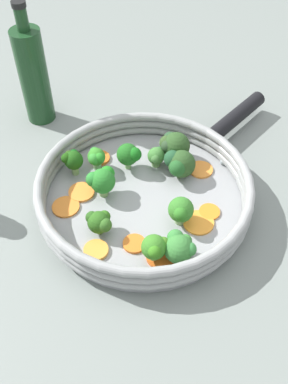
{
  "coord_description": "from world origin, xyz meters",
  "views": [
    {
      "loc": [
        0.11,
        0.45,
        0.54
      ],
      "look_at": [
        0.0,
        0.0,
        0.03
      ],
      "focal_mm": 42.0,
      "sensor_mm": 36.0,
      "label": 1
    }
  ],
  "objects_px": {
    "carrot_slice_0": "(100,158)",
    "broccoli_floret_1": "(130,155)",
    "carrot_slice_3": "(66,207)",
    "carrot_slice_7": "(134,244)",
    "carrot_slice_8": "(201,170)",
    "broccoli_floret_5": "(102,180)",
    "carrot_slice_5": "(199,223)",
    "skillet": "(144,201)",
    "carrot_slice_4": "(209,212)",
    "carrot_slice_2": "(96,250)",
    "oil_bottle": "(33,75)",
    "broccoli_floret_4": "(73,160)",
    "broccoli_floret_6": "(179,247)",
    "carrot_slice_1": "(81,192)",
    "broccoli_floret_3": "(181,211)",
    "broccoli_floret_9": "(96,157)",
    "broccoli_floret_0": "(179,164)",
    "carrot_slice_6": "(162,256)",
    "broccoli_floret_8": "(99,222)",
    "broccoli_floret_10": "(156,156)",
    "broccoli_floret_7": "(174,145)"
  },
  "relations": [
    {
      "from": "broccoli_floret_9",
      "to": "broccoli_floret_10",
      "type": "bearing_deg",
      "value": 171.23
    },
    {
      "from": "broccoli_floret_4",
      "to": "carrot_slice_5",
      "type": "bearing_deg",
      "value": 138.05
    },
    {
      "from": "carrot_slice_5",
      "to": "broccoli_floret_9",
      "type": "xyz_separation_m",
      "value": [
        0.13,
        -0.15,
        0.02
      ]
    },
    {
      "from": "carrot_slice_5",
      "to": "broccoli_floret_10",
      "type": "height_order",
      "value": "broccoli_floret_10"
    },
    {
      "from": "carrot_slice_8",
      "to": "broccoli_floret_7",
      "type": "bearing_deg",
      "value": -46.82
    },
    {
      "from": "carrot_slice_0",
      "to": "broccoli_floret_1",
      "type": "xyz_separation_m",
      "value": [
        -0.05,
        0.03,
        0.03
      ]
    },
    {
      "from": "carrot_slice_4",
      "to": "broccoli_floret_3",
      "type": "relative_size",
      "value": 0.68
    },
    {
      "from": "carrot_slice_4",
      "to": "broccoli_floret_5",
      "type": "height_order",
      "value": "broccoli_floret_5"
    },
    {
      "from": "carrot_slice_0",
      "to": "broccoli_floret_10",
      "type": "bearing_deg",
      "value": 157.96
    },
    {
      "from": "carrot_slice_3",
      "to": "broccoli_floret_5",
      "type": "height_order",
      "value": "broccoli_floret_5"
    },
    {
      "from": "broccoli_floret_0",
      "to": "carrot_slice_8",
      "type": "bearing_deg",
      "value": -176.51
    },
    {
      "from": "carrot_slice_5",
      "to": "broccoli_floret_8",
      "type": "xyz_separation_m",
      "value": [
        0.15,
        -0.02,
        0.02
      ]
    },
    {
      "from": "carrot_slice_6",
      "to": "broccoli_floret_1",
      "type": "distance_m",
      "value": 0.19
    },
    {
      "from": "broccoli_floret_8",
      "to": "oil_bottle",
      "type": "relative_size",
      "value": 0.17
    },
    {
      "from": "carrot_slice_0",
      "to": "broccoli_floret_4",
      "type": "xyz_separation_m",
      "value": [
        0.05,
        0.02,
        0.03
      ]
    },
    {
      "from": "carrot_slice_1",
      "to": "carrot_slice_3",
      "type": "relative_size",
      "value": 0.97
    },
    {
      "from": "carrot_slice_8",
      "to": "broccoli_floret_1",
      "type": "height_order",
      "value": "broccoli_floret_1"
    },
    {
      "from": "carrot_slice_3",
      "to": "carrot_slice_5",
      "type": "height_order",
      "value": "same"
    },
    {
      "from": "skillet",
      "to": "carrot_slice_1",
      "type": "height_order",
      "value": "carrot_slice_1"
    },
    {
      "from": "carrot_slice_0",
      "to": "carrot_slice_4",
      "type": "xyz_separation_m",
      "value": [
        -0.14,
        0.16,
        -0.0
      ]
    },
    {
      "from": "broccoli_floret_9",
      "to": "skillet",
      "type": "bearing_deg",
      "value": 125.82
    },
    {
      "from": "broccoli_floret_4",
      "to": "broccoli_floret_7",
      "type": "bearing_deg",
      "value": 178.58
    },
    {
      "from": "carrot_slice_5",
      "to": "broccoli_floret_0",
      "type": "bearing_deg",
      "value": -89.71
    },
    {
      "from": "carrot_slice_4",
      "to": "carrot_slice_6",
      "type": "bearing_deg",
      "value": 34.02
    },
    {
      "from": "broccoli_floret_4",
      "to": "broccoli_floret_9",
      "type": "distance_m",
      "value": 0.04
    },
    {
      "from": "broccoli_floret_6",
      "to": "carrot_slice_2",
      "type": "bearing_deg",
      "value": -18.99
    },
    {
      "from": "carrot_slice_2",
      "to": "broccoli_floret_9",
      "type": "height_order",
      "value": "broccoli_floret_9"
    },
    {
      "from": "carrot_slice_1",
      "to": "broccoli_floret_10",
      "type": "bearing_deg",
      "value": -165.42
    },
    {
      "from": "skillet",
      "to": "broccoli_floret_5",
      "type": "height_order",
      "value": "broccoli_floret_5"
    },
    {
      "from": "broccoli_floret_8",
      "to": "broccoli_floret_1",
      "type": "bearing_deg",
      "value": -120.65
    },
    {
      "from": "broccoli_floret_9",
      "to": "carrot_slice_4",
      "type": "bearing_deg",
      "value": 138.22
    },
    {
      "from": "carrot_slice_4",
      "to": "broccoli_floret_8",
      "type": "bearing_deg",
      "value": -1.05
    },
    {
      "from": "carrot_slice_8",
      "to": "oil_bottle",
      "type": "bearing_deg",
      "value": -42.15
    },
    {
      "from": "skillet",
      "to": "carrot_slice_7",
      "type": "bearing_deg",
      "value": 67.64
    },
    {
      "from": "broccoli_floret_9",
      "to": "carrot_slice_2",
      "type": "bearing_deg",
      "value": 79.94
    },
    {
      "from": "carrot_slice_0",
      "to": "broccoli_floret_9",
      "type": "xyz_separation_m",
      "value": [
        0.01,
        0.02,
        0.02
      ]
    },
    {
      "from": "carrot_slice_8",
      "to": "broccoli_floret_5",
      "type": "bearing_deg",
      "value": 4.68
    },
    {
      "from": "carrot_slice_3",
      "to": "broccoli_floret_4",
      "type": "distance_m",
      "value": 0.08
    },
    {
      "from": "carrot_slice_1",
      "to": "broccoli_floret_10",
      "type": "relative_size",
      "value": 1.17
    },
    {
      "from": "carrot_slice_7",
      "to": "broccoli_floret_6",
      "type": "bearing_deg",
      "value": 146.28
    },
    {
      "from": "carrot_slice_7",
      "to": "broccoli_floret_1",
      "type": "relative_size",
      "value": 0.7
    },
    {
      "from": "carrot_slice_8",
      "to": "broccoli_floret_3",
      "type": "distance_m",
      "value": 0.12
    },
    {
      "from": "skillet",
      "to": "carrot_slice_4",
      "type": "bearing_deg",
      "value": 150.49
    },
    {
      "from": "carrot_slice_3",
      "to": "broccoli_floret_6",
      "type": "xyz_separation_m",
      "value": [
        -0.14,
        0.13,
        0.02
      ]
    },
    {
      "from": "carrot_slice_4",
      "to": "broccoli_floret_5",
      "type": "bearing_deg",
      "value": -26.82
    },
    {
      "from": "carrot_slice_1",
      "to": "broccoli_floret_3",
      "type": "height_order",
      "value": "broccoli_floret_3"
    },
    {
      "from": "broccoli_floret_0",
      "to": "broccoli_floret_5",
      "type": "distance_m",
      "value": 0.13
    },
    {
      "from": "skillet",
      "to": "broccoli_floret_3",
      "type": "relative_size",
      "value": 6.76
    },
    {
      "from": "carrot_slice_3",
      "to": "carrot_slice_7",
      "type": "relative_size",
      "value": 1.28
    },
    {
      "from": "carrot_slice_2",
      "to": "oil_bottle",
      "type": "relative_size",
      "value": 0.16
    }
  ]
}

